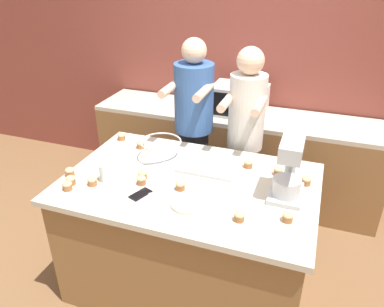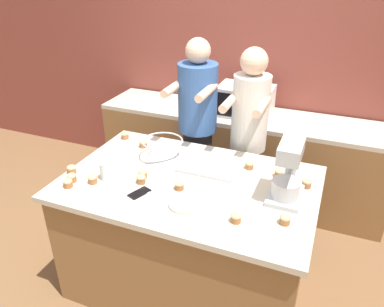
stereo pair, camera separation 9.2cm
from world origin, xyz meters
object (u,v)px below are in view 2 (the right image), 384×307
cupcake_1 (307,183)px  cupcake_4 (236,217)px  stand_mixer (288,174)px  cupcake_8 (125,135)px  cupcake_5 (71,169)px  cupcake_10 (249,165)px  cupcake_11 (68,183)px  person_left (197,134)px  cupcake_0 (279,173)px  cupcake_2 (143,143)px  mixing_bowl (163,149)px  microwave_oven (245,101)px  cupcake_9 (141,179)px  cell_phone (139,193)px  small_plate (185,204)px  cupcake_12 (179,185)px  cupcake_6 (92,179)px  baking_tray (210,166)px  cupcake_3 (143,173)px  person_right (248,143)px  cupcake_13 (72,177)px  drinking_glass (105,171)px  cupcake_7 (285,219)px  knife (149,193)px

cupcake_1 → cupcake_4: 0.61m
stand_mixer → cupcake_8: size_ratio=6.21×
cupcake_5 → cupcake_10: (1.12, 0.52, 0.00)m
cupcake_11 → cupcake_10: bearing=33.3°
person_left → cupcake_11: 1.20m
cupcake_0 → cupcake_1: bearing=-18.4°
cupcake_2 → cupcake_10: 0.86m
stand_mixer → cupcake_8: stand_mixer is taller
mixing_bowl → microwave_oven: 1.16m
cupcake_9 → cupcake_0: bearing=27.1°
cell_phone → small_plate: size_ratio=0.80×
cupcake_1 → cupcake_12: 0.83m
cupcake_4 → cupcake_5: (-1.20, 0.09, 0.00)m
microwave_oven → cupcake_6: size_ratio=8.11×
cupcake_2 → cupcake_11: (-0.17, -0.69, 0.00)m
baking_tray → cupcake_0: size_ratio=6.49×
cupcake_3 → cupcake_12: size_ratio=1.00×
stand_mixer → cupcake_9: bearing=-168.3°
cupcake_12 → microwave_oven: bearing=88.4°
mixing_bowl → cupcake_1: size_ratio=4.84×
cupcake_8 → person_right: bearing=18.9°
person_left → cupcake_9: size_ratio=27.31×
cupcake_13 → cupcake_11: bearing=-73.1°
small_plate → cupcake_8: cupcake_8 is taller
cupcake_2 → cupcake_5: bearing=-116.0°
drinking_glass → cupcake_7: bearing=-1.5°
small_plate → mixing_bowl: bearing=128.4°
mixing_bowl → drinking_glass: size_ratio=2.48×
cupcake_13 → cupcake_10: bearing=30.2°
cupcake_5 → microwave_oven: bearing=62.2°
stand_mixer → cupcake_5: (-1.42, -0.26, -0.14)m
cupcake_12 → cupcake_13: 0.72m
baking_tray → cupcake_5: size_ratio=6.49×
cell_phone → small_plate: (0.32, -0.01, 0.00)m
small_plate → drinking_glass: bearing=172.6°
mixing_bowl → cupcake_0: mixing_bowl is taller
stand_mixer → cupcake_2: (-1.15, 0.28, -0.14)m
cupcake_0 → cupcake_1: size_ratio=1.00×
knife → cupcake_9: (-0.10, 0.09, 0.03)m
knife → person_left: bearing=92.9°
stand_mixer → cell_phone: stand_mixer is taller
cupcake_13 → person_right: bearing=48.1°
cupcake_8 → cupcake_10: (1.07, -0.10, 0.00)m
cupcake_5 → cupcake_6: 0.22m
baking_tray → cupcake_0: bearing=7.9°
small_plate → cupcake_5: size_ratio=3.22×
knife → cupcake_13: (-0.54, -0.07, 0.03)m
microwave_oven → knife: (-0.20, -1.56, -0.13)m
cell_phone → cupcake_11: cupcake_11 is taller
cupcake_1 → baking_tray: bearing=-179.8°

